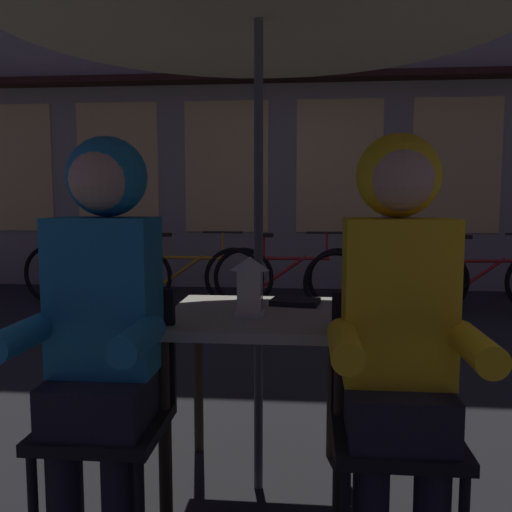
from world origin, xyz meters
TOP-DOWN VIEW (x-y plane):
  - ground_plane at (0.00, 0.00)m, footprint 60.00×60.00m
  - cafe_table at (0.00, 0.00)m, footprint 0.72×0.72m
  - lantern at (-0.03, -0.08)m, footprint 0.11×0.11m
  - chair_left at (-0.48, -0.37)m, footprint 0.40×0.40m
  - chair_right at (0.48, -0.37)m, footprint 0.40×0.40m
  - person_left_hooded at (-0.48, -0.43)m, footprint 0.45×0.56m
  - person_right_hooded at (0.48, -0.43)m, footprint 0.45×0.56m
  - shopfront_building at (-0.14, 5.40)m, footprint 10.00×0.93m
  - bicycle_nearest at (-2.22, 3.71)m, footprint 1.66×0.34m
  - bicycle_second at (-1.11, 3.75)m, footprint 1.68×0.08m
  - bicycle_third at (0.01, 3.78)m, footprint 1.68×0.13m
  - bicycle_fourth at (0.98, 3.55)m, footprint 1.67×0.24m
  - bicycle_fifth at (2.06, 3.71)m, footprint 1.68×0.20m
  - book at (0.14, 0.17)m, footprint 0.22×0.17m
  - potted_plant at (-2.41, 4.13)m, footprint 0.60×0.60m

SIDE VIEW (x-z plane):
  - ground_plane at x=0.00m, z-range 0.00..0.00m
  - bicycle_nearest at x=-2.22m, z-range -0.07..0.77m
  - bicycle_second at x=-1.11m, z-range -0.07..0.77m
  - bicycle_third at x=0.01m, z-range -0.07..0.77m
  - bicycle_fourth at x=0.98m, z-range -0.07..0.77m
  - bicycle_fifth at x=2.06m, z-range -0.07..0.77m
  - chair_left at x=-0.48m, z-range 0.05..0.92m
  - chair_right at x=0.48m, z-range 0.05..0.92m
  - potted_plant at x=-2.41m, z-range 0.08..1.00m
  - cafe_table at x=0.00m, z-range 0.27..1.01m
  - book at x=0.14m, z-range 0.74..0.76m
  - person_left_hooded at x=-0.48m, z-range 0.15..1.55m
  - person_right_hooded at x=0.48m, z-range 0.15..1.55m
  - lantern at x=-0.03m, z-range 0.75..0.98m
  - shopfront_building at x=-0.14m, z-range -0.01..6.19m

